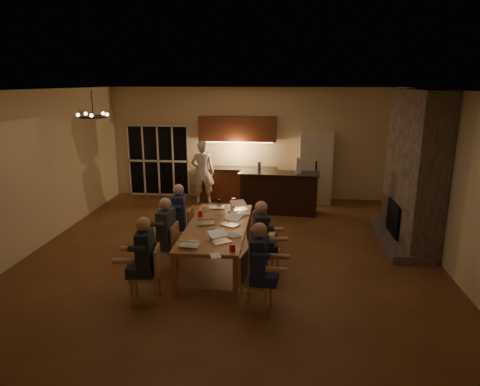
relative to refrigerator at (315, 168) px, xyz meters
name	(u,v)px	position (x,y,z in m)	size (l,w,h in m)	color
floor	(230,256)	(-1.90, -4.15, -1.00)	(9.00, 9.00, 0.00)	brown
back_wall	(249,144)	(-1.90, 0.37, 0.60)	(8.00, 0.04, 3.20)	beige
left_wall	(28,173)	(-5.92, -4.15, 0.60)	(0.04, 9.00, 3.20)	beige
right_wall	(452,182)	(2.12, -4.15, 0.60)	(0.04, 9.00, 3.20)	beige
ceiling	(229,89)	(-1.90, -4.15, 2.22)	(8.00, 9.00, 0.04)	white
french_doors	(159,161)	(-4.60, 0.32, 0.05)	(1.86, 0.08, 2.10)	black
fireplace	(414,169)	(1.80, -2.95, 0.60)	(0.58, 2.50, 3.20)	#6A6253
kitchenette	(237,159)	(-2.20, 0.05, 0.20)	(2.24, 0.68, 2.40)	maroon
refrigerator	(315,168)	(0.00, 0.00, 0.00)	(0.90, 0.68, 2.00)	beige
dining_table	(218,244)	(-2.10, -4.48, -0.62)	(1.10, 2.80, 0.75)	#B57748
bar_island	(279,193)	(-0.99, -1.14, -0.46)	(2.05, 0.68, 1.08)	black
chair_left_near	(145,275)	(-3.00, -6.04, -0.55)	(0.44, 0.44, 0.89)	tan
chair_left_mid	(165,247)	(-3.00, -4.92, -0.55)	(0.44, 0.44, 0.89)	tan
chair_left_far	(182,229)	(-2.92, -3.91, -0.55)	(0.44, 0.44, 0.89)	tan
chair_right_near	(257,281)	(-1.26, -6.10, -0.55)	(0.44, 0.44, 0.89)	tan
chair_right_mid	(265,251)	(-1.18, -4.92, -0.55)	(0.44, 0.44, 0.89)	tan
chair_right_far	(265,232)	(-1.22, -3.89, -0.55)	(0.44, 0.44, 0.89)	tan
person_left_near	(145,260)	(-2.98, -6.04, -0.31)	(0.60, 0.60, 1.38)	#24282F
person_right_near	(259,267)	(-1.22, -6.12, -0.31)	(0.60, 0.60, 1.38)	#1C2546
person_left_mid	(167,235)	(-2.94, -4.94, -0.31)	(0.60, 0.60, 1.38)	#35393F
person_right_mid	(261,239)	(-1.26, -4.98, -0.31)	(0.60, 0.60, 1.38)	#24282F
person_left_far	(179,217)	(-2.96, -3.91, -0.31)	(0.60, 0.60, 1.38)	#1C2546
standing_person	(203,172)	(-3.13, -0.43, -0.11)	(0.65, 0.43, 1.78)	silver
chandelier	(93,117)	(-4.23, -4.69, 1.75)	(0.54, 0.54, 0.03)	black
laptop_a	(189,239)	(-2.39, -5.55, -0.14)	(0.32, 0.28, 0.23)	silver
laptop_b	(221,236)	(-1.91, -5.34, -0.14)	(0.32, 0.28, 0.23)	silver
laptop_c	(206,218)	(-2.32, -4.42, -0.14)	(0.32, 0.28, 0.23)	silver
laptop_d	(230,219)	(-1.86, -4.46, -0.14)	(0.32, 0.28, 0.23)	silver
laptop_e	(217,203)	(-2.28, -3.36, -0.14)	(0.32, 0.28, 0.23)	silver
laptop_f	(240,205)	(-1.78, -3.46, -0.14)	(0.32, 0.28, 0.23)	silver
mug_front	(212,230)	(-2.13, -4.89, -0.20)	(0.08, 0.08, 0.10)	silver
mug_mid	(230,213)	(-1.94, -3.87, -0.20)	(0.07, 0.07, 0.10)	silver
mug_back	(205,209)	(-2.49, -3.64, -0.20)	(0.08, 0.08, 0.10)	silver
redcup_near	(232,248)	(-1.67, -5.71, -0.19)	(0.09, 0.09, 0.12)	red
redcup_mid	(200,214)	(-2.51, -4.01, -0.19)	(0.09, 0.09, 0.12)	red
redcup_far	(233,201)	(-1.96, -3.01, -0.19)	(0.10, 0.10, 0.12)	red
can_silver	(211,236)	(-2.08, -5.23, -0.19)	(0.07, 0.07, 0.12)	#B2B2B7
can_cola	(219,202)	(-2.26, -3.11, -0.19)	(0.06, 0.06, 0.12)	#3F0F0C
plate_near	(234,235)	(-1.72, -5.02, -0.24)	(0.25, 0.25, 0.02)	silver
plate_left	(192,243)	(-2.37, -5.45, -0.24)	(0.27, 0.27, 0.02)	silver
plate_far	(244,214)	(-1.67, -3.74, -0.24)	(0.27, 0.27, 0.02)	silver
notepad	(215,256)	(-1.90, -5.93, -0.24)	(0.15, 0.22, 0.01)	white
bar_bottle	(259,167)	(-1.51, -1.02, 0.20)	(0.09, 0.09, 0.24)	#99999E
bar_blender	(298,166)	(-0.51, -1.23, 0.28)	(0.13, 0.13, 0.40)	silver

